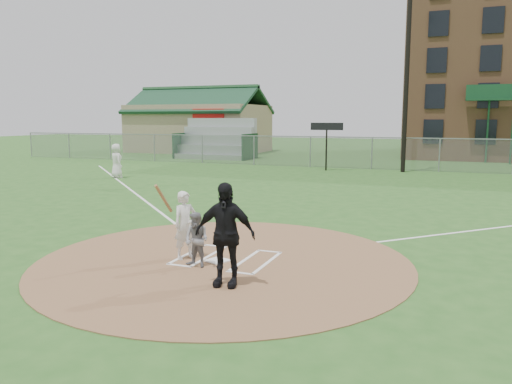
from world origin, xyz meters
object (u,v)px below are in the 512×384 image
(umpire, at_px, (225,234))
(ondeck_player, at_px, (116,161))
(home_plate, at_px, (218,261))
(catcher, at_px, (197,240))
(batter_at_plate, at_px, (185,225))

(umpire, relative_size, ondeck_player, 1.09)
(home_plate, distance_m, catcher, 0.83)
(home_plate, height_order, ondeck_player, ondeck_player)
(catcher, distance_m, umpire, 1.43)
(catcher, xyz_separation_m, ondeck_player, (-11.81, 12.97, 0.30))
(ondeck_player, height_order, batter_at_plate, ondeck_player)
(home_plate, relative_size, umpire, 0.22)
(home_plate, height_order, catcher, catcher)
(catcher, relative_size, ondeck_player, 0.65)
(home_plate, xyz_separation_m, catcher, (-0.23, -0.54, 0.58))
(catcher, distance_m, batter_at_plate, 0.75)
(catcher, xyz_separation_m, batter_at_plate, (-0.55, 0.48, 0.19))
(umpire, distance_m, batter_at_plate, 2.11)
(catcher, distance_m, ondeck_player, 17.55)
(home_plate, distance_m, ondeck_player, 17.33)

